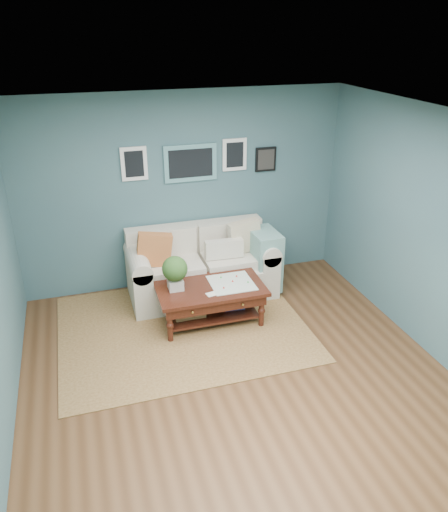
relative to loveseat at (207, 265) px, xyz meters
name	(u,v)px	position (x,y,z in m)	size (l,w,h in m)	color
room_shell	(242,268)	(-0.18, -1.97, 0.94)	(5.00, 5.02, 2.70)	brown
area_rug	(183,327)	(-0.54, -0.79, -0.42)	(2.99, 2.40, 0.01)	brown
loveseat	(207,265)	(0.00, 0.00, 0.00)	(2.03, 0.92, 1.04)	beige
coffee_table	(205,293)	(-0.23, -0.72, -0.01)	(1.34, 0.79, 0.93)	#35150A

